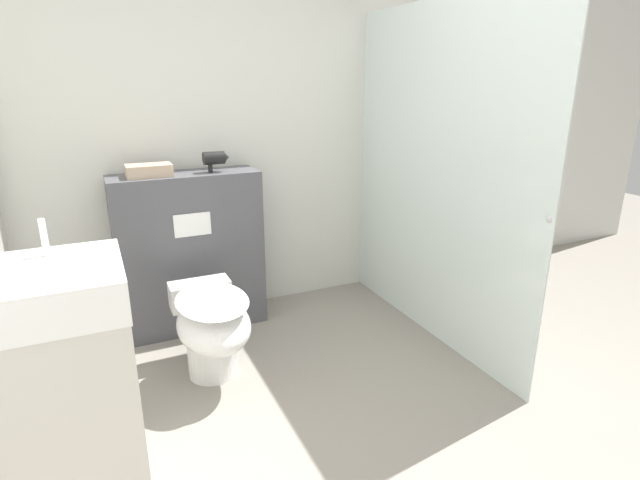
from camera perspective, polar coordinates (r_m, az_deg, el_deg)
ground_plane at (r=2.37m, az=8.44°, el=-23.98°), size 12.00×12.00×0.00m
wall_back at (r=3.48m, az=-7.86°, el=12.38°), size 8.00×0.06×2.50m
partition_panel at (r=3.31m, az=-14.58°, el=-1.39°), size 0.90×0.31×1.03m
shower_glass at (r=3.10m, az=13.07°, el=6.88°), size 0.04×1.76×2.01m
toilet at (r=2.78m, az=-12.27°, el=-9.65°), size 0.38×0.66×0.50m
sink_vanity at (r=2.15m, az=-26.93°, el=-14.85°), size 0.49×0.50×1.10m
hair_drier at (r=3.17m, az=-11.87°, el=9.12°), size 0.16×0.08×0.13m
folded_towel at (r=3.13m, az=-18.96°, el=7.52°), size 0.26×0.16×0.07m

